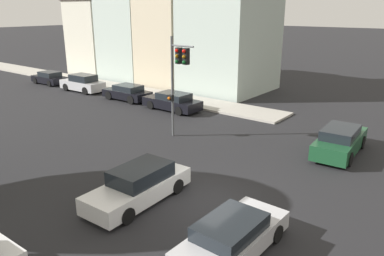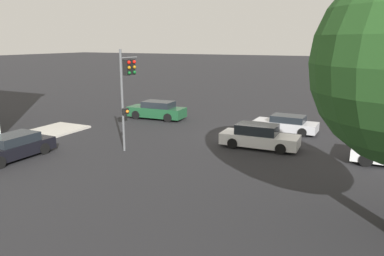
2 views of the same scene
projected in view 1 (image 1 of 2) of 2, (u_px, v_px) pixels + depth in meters
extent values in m
plane|color=black|center=(207.00, 203.00, 14.87)|extent=(300.00, 300.00, 0.00)
cube|color=#ADA89E|center=(44.00, 74.00, 43.60)|extent=(3.12, 60.00, 0.15)
cube|color=#ADBCB2|center=(230.00, 29.00, 33.65)|extent=(7.94, 6.66, 11.15)
cube|color=beige|center=(173.00, 37.00, 36.83)|extent=(6.24, 5.02, 9.41)
cube|color=#ADBCB2|center=(137.00, 35.00, 40.27)|extent=(6.89, 5.63, 9.27)
cube|color=beige|center=(106.00, 37.00, 44.11)|extent=(7.91, 5.19, 8.20)
cylinder|color=#515456|center=(172.00, 88.00, 21.84)|extent=(0.14, 0.14, 5.90)
cylinder|color=#515456|center=(182.00, 46.00, 20.63)|extent=(0.10, 1.56, 0.10)
cube|color=black|center=(179.00, 56.00, 20.96)|extent=(0.30, 0.30, 0.90)
sphere|color=red|center=(177.00, 51.00, 20.72)|extent=(0.20, 0.20, 0.20)
sphere|color=#99660F|center=(177.00, 56.00, 20.81)|extent=(0.20, 0.20, 0.20)
sphere|color=#0F511E|center=(177.00, 61.00, 20.90)|extent=(0.20, 0.20, 0.20)
cube|color=black|center=(186.00, 56.00, 20.65)|extent=(0.30, 0.30, 0.90)
sphere|color=red|center=(184.00, 51.00, 20.42)|extent=(0.20, 0.20, 0.20)
sphere|color=#99660F|center=(184.00, 57.00, 20.51)|extent=(0.20, 0.20, 0.20)
sphere|color=#0F511E|center=(184.00, 62.00, 20.60)|extent=(0.20, 0.20, 0.20)
cube|color=black|center=(171.00, 98.00, 21.88)|extent=(0.22, 0.35, 0.35)
sphere|color=orange|center=(169.00, 98.00, 21.77)|extent=(0.18, 0.18, 0.18)
cube|color=#194728|center=(340.00, 143.00, 19.81)|extent=(4.88, 2.05, 0.79)
cube|color=black|center=(341.00, 132.00, 19.46)|extent=(2.57, 1.70, 0.50)
cylinder|color=black|center=(331.00, 137.00, 21.49)|extent=(0.73, 0.26, 0.72)
cylinder|color=black|center=(362.00, 142.00, 20.59)|extent=(0.73, 0.26, 0.72)
cylinder|color=black|center=(315.00, 152.00, 19.17)|extent=(0.73, 0.26, 0.72)
cylinder|color=black|center=(349.00, 159.00, 18.26)|extent=(0.73, 0.26, 0.72)
cube|color=#B7B7BC|center=(233.00, 239.00, 11.76)|extent=(4.41, 1.82, 0.61)
cube|color=black|center=(230.00, 227.00, 11.47)|extent=(2.31, 1.58, 0.46)
cylinder|color=black|center=(234.00, 217.00, 13.31)|extent=(0.62, 0.23, 0.61)
cylinder|color=black|center=(276.00, 234.00, 12.33)|extent=(0.62, 0.23, 0.61)
cylinder|color=black|center=(186.00, 254.00, 11.29)|extent=(0.62, 0.23, 0.61)
cube|color=silver|center=(138.00, 189.00, 14.88)|extent=(4.71, 1.89, 0.68)
cube|color=black|center=(141.00, 173.00, 14.83)|extent=(2.47, 1.61, 0.59)
cylinder|color=black|center=(127.00, 216.00, 13.37)|extent=(0.64, 0.24, 0.63)
cylinder|color=black|center=(97.00, 202.00, 14.29)|extent=(0.64, 0.24, 0.63)
cylinder|color=black|center=(177.00, 186.00, 15.60)|extent=(0.64, 0.24, 0.63)
cylinder|color=black|center=(148.00, 176.00, 16.51)|extent=(0.64, 0.24, 0.63)
cube|color=black|center=(172.00, 103.00, 28.38)|extent=(1.88, 4.62, 0.68)
cube|color=black|center=(174.00, 96.00, 28.09)|extent=(1.64, 2.41, 0.48)
cylinder|color=black|center=(151.00, 105.00, 28.65)|extent=(0.23, 0.66, 0.65)
cylinder|color=black|center=(166.00, 101.00, 29.92)|extent=(0.23, 0.66, 0.65)
cylinder|color=black|center=(179.00, 111.00, 26.96)|extent=(0.23, 0.66, 0.65)
cylinder|color=black|center=(194.00, 106.00, 28.23)|extent=(0.23, 0.66, 0.65)
cube|color=black|center=(127.00, 94.00, 31.46)|extent=(1.86, 4.30, 0.63)
cube|color=black|center=(128.00, 88.00, 31.20)|extent=(1.61, 2.24, 0.47)
cylinder|color=black|center=(109.00, 95.00, 31.63)|extent=(0.23, 0.72, 0.72)
cylinder|color=black|center=(124.00, 92.00, 32.91)|extent=(0.23, 0.72, 0.72)
cylinder|color=black|center=(131.00, 100.00, 30.11)|extent=(0.23, 0.72, 0.72)
cylinder|color=black|center=(146.00, 96.00, 31.39)|extent=(0.23, 0.72, 0.72)
cube|color=#B7B7BC|center=(83.00, 85.00, 34.76)|extent=(1.89, 4.57, 0.78)
cube|color=black|center=(83.00, 78.00, 34.44)|extent=(1.61, 2.40, 0.61)
cylinder|color=black|center=(66.00, 87.00, 34.98)|extent=(0.24, 0.70, 0.69)
cylinder|color=black|center=(80.00, 84.00, 36.25)|extent=(0.24, 0.70, 0.69)
cylinder|color=black|center=(85.00, 91.00, 33.41)|extent=(0.24, 0.70, 0.69)
cylinder|color=black|center=(100.00, 88.00, 34.67)|extent=(0.24, 0.70, 0.69)
cube|color=black|center=(49.00, 79.00, 38.16)|extent=(1.77, 3.97, 0.63)
cube|color=black|center=(50.00, 74.00, 37.90)|extent=(1.54, 2.07, 0.47)
cylinder|color=black|center=(36.00, 81.00, 38.30)|extent=(0.23, 0.62, 0.62)
cylinder|color=black|center=(50.00, 78.00, 39.52)|extent=(0.23, 0.62, 0.62)
cylinder|color=black|center=(50.00, 83.00, 36.90)|extent=(0.23, 0.62, 0.62)
cylinder|color=black|center=(64.00, 81.00, 38.12)|extent=(0.23, 0.62, 0.62)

